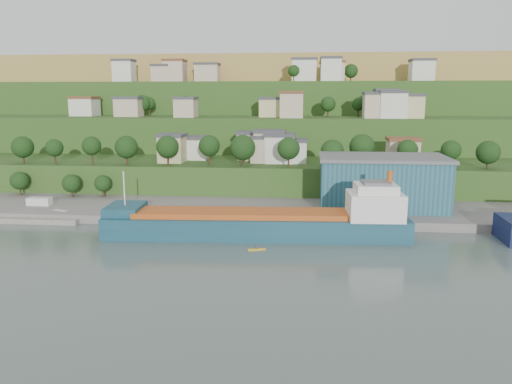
# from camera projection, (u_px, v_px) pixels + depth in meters

# --- Properties ---
(ground) EXTENTS (500.00, 500.00, 0.00)m
(ground) POSITION_uv_depth(u_px,v_px,m) (217.00, 247.00, 98.21)
(ground) COLOR #45544D
(ground) RESTS_ON ground
(quay) EXTENTS (220.00, 26.00, 4.00)m
(quay) POSITION_uv_depth(u_px,v_px,m) (316.00, 216.00, 123.73)
(quay) COLOR slate
(quay) RESTS_ON ground
(pebble_beach) EXTENTS (40.00, 18.00, 2.40)m
(pebble_beach) POSITION_uv_depth(u_px,v_px,m) (15.00, 215.00, 124.85)
(pebble_beach) COLOR slate
(pebble_beach) RESTS_ON ground
(hillside) EXTENTS (360.00, 210.72, 96.00)m
(hillside) POSITION_uv_depth(u_px,v_px,m) (272.00, 153.00, 263.17)
(hillside) COLOR #284719
(hillside) RESTS_ON ground
(cargo_ship_near) EXTENTS (63.82, 13.14, 16.29)m
(cargo_ship_near) POSITION_uv_depth(u_px,v_px,m) (265.00, 225.00, 104.43)
(cargo_ship_near) COLOR #123645
(cargo_ship_near) RESTS_ON ground
(warehouse) EXTENTS (31.32, 19.52, 12.80)m
(warehouse) POSITION_uv_depth(u_px,v_px,m) (382.00, 181.00, 123.58)
(warehouse) COLOR navy
(warehouse) RESTS_ON quay
(caravan) EXTENTS (5.94, 2.53, 2.76)m
(caravan) POSITION_uv_depth(u_px,v_px,m) (40.00, 203.00, 126.45)
(caravan) COLOR silver
(caravan) RESTS_ON pebble_beach
(dinghy) EXTENTS (4.27, 2.77, 0.80)m
(dinghy) POSITION_uv_depth(u_px,v_px,m) (60.00, 212.00, 120.91)
(dinghy) COLOR silver
(dinghy) RESTS_ON pebble_beach
(kayak_orange) EXTENTS (3.63, 0.94, 0.90)m
(kayak_orange) POSITION_uv_depth(u_px,v_px,m) (181.00, 241.00, 101.50)
(kayak_orange) COLOR #CC5612
(kayak_orange) RESTS_ON ground
(kayak_yellow) EXTENTS (3.44, 1.53, 0.85)m
(kayak_yellow) POSITION_uv_depth(u_px,v_px,m) (257.00, 249.00, 96.05)
(kayak_yellow) COLOR gold
(kayak_yellow) RESTS_ON ground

